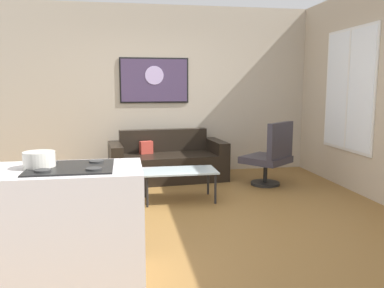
% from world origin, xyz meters
% --- Properties ---
extents(ground, '(6.40, 6.40, 0.04)m').
position_xyz_m(ground, '(0.00, 0.00, -0.02)').
color(ground, brown).
extents(back_wall, '(6.40, 0.05, 2.80)m').
position_xyz_m(back_wall, '(0.00, 2.42, 1.40)').
color(back_wall, '#B6A994').
rests_on(back_wall, ground).
extents(right_wall, '(0.05, 6.40, 2.80)m').
position_xyz_m(right_wall, '(2.62, 0.30, 1.40)').
color(right_wall, '#BCA98F').
rests_on(right_wall, ground).
extents(couch, '(1.87, 0.98, 0.77)m').
position_xyz_m(couch, '(0.09, 1.84, 0.27)').
color(couch, black).
rests_on(couch, ground).
extents(coffee_table, '(0.95, 0.53, 0.40)m').
position_xyz_m(coffee_table, '(0.11, 0.64, 0.37)').
color(coffee_table, silver).
rests_on(coffee_table, ground).
extents(armchair, '(0.85, 0.85, 0.96)m').
position_xyz_m(armchair, '(1.56, 1.17, 0.46)').
color(armchair, black).
rests_on(armchair, ground).
extents(kitchen_counter, '(1.59, 0.67, 0.91)m').
position_xyz_m(kitchen_counter, '(-1.24, -1.40, 0.45)').
color(kitchen_counter, silver).
rests_on(kitchen_counter, ground).
extents(mixing_bowl, '(0.23, 0.23, 0.12)m').
position_xyz_m(mixing_bowl, '(-1.18, -1.36, 0.95)').
color(mixing_bowl, silver).
rests_on(mixing_bowl, kitchen_counter).
extents(wall_painting, '(1.15, 0.03, 0.75)m').
position_xyz_m(wall_painting, '(-0.06, 2.38, 1.57)').
color(wall_painting, black).
extents(window, '(0.03, 1.26, 1.73)m').
position_xyz_m(window, '(2.59, 0.90, 1.42)').
color(window, silver).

